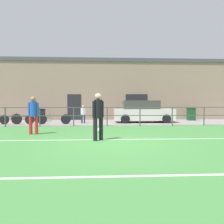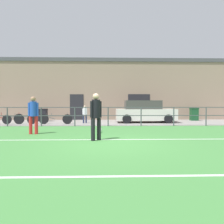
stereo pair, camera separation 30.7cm
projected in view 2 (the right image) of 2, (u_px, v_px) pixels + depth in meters
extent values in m
cube|color=#478C42|center=(111.00, 144.00, 7.90)|extent=(60.00, 44.00, 0.04)
cube|color=white|center=(110.00, 140.00, 8.74)|extent=(36.00, 0.11, 0.00)
cube|color=white|center=(116.00, 176.00, 4.36)|extent=(36.00, 0.11, 0.00)
cube|color=gray|center=(108.00, 122.00, 16.39)|extent=(48.00, 5.00, 0.02)
cylinder|color=#474C51|center=(7.00, 117.00, 13.68)|extent=(0.07, 0.07, 1.15)
cylinder|color=#474C51|center=(41.00, 117.00, 13.74)|extent=(0.07, 0.07, 1.15)
cylinder|color=#474C51|center=(75.00, 117.00, 13.81)|extent=(0.07, 0.07, 1.15)
cylinder|color=#474C51|center=(108.00, 117.00, 13.87)|extent=(0.07, 0.07, 1.15)
cylinder|color=#474C51|center=(141.00, 116.00, 13.94)|extent=(0.07, 0.07, 1.15)
cylinder|color=#474C51|center=(174.00, 116.00, 14.00)|extent=(0.07, 0.07, 1.15)
cylinder|color=#474C51|center=(206.00, 116.00, 14.07)|extent=(0.07, 0.07, 1.15)
cube|color=#474C51|center=(108.00, 107.00, 13.85)|extent=(36.00, 0.04, 0.04)
cube|color=#474C51|center=(108.00, 116.00, 13.87)|extent=(36.00, 0.04, 0.04)
cube|color=gray|center=(107.00, 92.00, 19.99)|extent=(28.00, 2.40, 4.77)
cube|color=#232328|center=(77.00, 107.00, 18.75)|extent=(1.10, 0.04, 2.10)
cube|color=#232328|center=(139.00, 101.00, 18.90)|extent=(1.80, 0.04, 1.10)
cube|color=#4C4C51|center=(107.00, 62.00, 19.89)|extent=(28.00, 2.56, 0.30)
cylinder|color=black|center=(99.00, 129.00, 8.63)|extent=(0.15, 0.15, 0.83)
cylinder|color=black|center=(93.00, 129.00, 8.48)|extent=(0.15, 0.15, 0.83)
cylinder|color=black|center=(96.00, 109.00, 8.52)|extent=(0.31, 0.31, 0.69)
sphere|color=tan|center=(96.00, 96.00, 8.51)|extent=(0.23, 0.23, 0.23)
cylinder|color=black|center=(100.00, 109.00, 8.63)|extent=(0.11, 0.11, 0.61)
cylinder|color=black|center=(92.00, 109.00, 8.42)|extent=(0.11, 0.11, 0.61)
cylinder|color=red|center=(36.00, 125.00, 10.31)|extent=(0.15, 0.15, 0.80)
cylinder|color=red|center=(31.00, 125.00, 10.29)|extent=(0.15, 0.15, 0.80)
cylinder|color=blue|center=(33.00, 109.00, 10.27)|extent=(0.30, 0.30, 0.66)
sphere|color=#A37556|center=(33.00, 99.00, 10.26)|extent=(0.23, 0.23, 0.23)
cylinder|color=blue|center=(37.00, 109.00, 10.29)|extent=(0.10, 0.10, 0.59)
cylinder|color=blue|center=(29.00, 109.00, 10.26)|extent=(0.10, 0.10, 0.59)
sphere|color=white|center=(99.00, 130.00, 10.88)|extent=(0.23, 0.23, 0.23)
cylinder|color=#232D4C|center=(86.00, 119.00, 15.66)|extent=(0.10, 0.10, 0.57)
cylinder|color=#232D4C|center=(84.00, 119.00, 15.68)|extent=(0.10, 0.10, 0.57)
cylinder|color=white|center=(85.00, 111.00, 15.65)|extent=(0.21, 0.21, 0.47)
sphere|color=beige|center=(85.00, 107.00, 15.64)|extent=(0.16, 0.16, 0.16)
cylinder|color=white|center=(87.00, 111.00, 15.64)|extent=(0.07, 0.07, 0.42)
cylinder|color=white|center=(83.00, 111.00, 15.66)|extent=(0.07, 0.07, 0.42)
cube|color=silver|center=(146.00, 115.00, 16.23)|extent=(4.13, 1.66, 0.79)
cube|color=#43413E|center=(143.00, 105.00, 16.19)|extent=(2.48, 1.40, 0.60)
cylinder|color=black|center=(127.00, 119.00, 15.40)|extent=(0.60, 0.18, 0.60)
cylinder|color=black|center=(168.00, 119.00, 15.49)|extent=(0.60, 0.18, 0.60)
cylinder|color=black|center=(125.00, 117.00, 16.99)|extent=(0.60, 0.18, 0.60)
cylinder|color=black|center=(162.00, 117.00, 17.08)|extent=(0.60, 0.18, 0.60)
cylinder|color=black|center=(19.00, 119.00, 14.89)|extent=(0.68, 0.04, 0.68)
cube|color=maroon|center=(6.00, 116.00, 14.86)|extent=(1.30, 0.04, 0.04)
cylinder|color=maroon|center=(1.00, 114.00, 14.85)|extent=(0.03, 0.03, 0.20)
cylinder|color=maroon|center=(19.00, 114.00, 14.88)|extent=(0.03, 0.03, 0.28)
cylinder|color=black|center=(7.00, 119.00, 14.87)|extent=(0.61, 0.04, 0.61)
cylinder|color=black|center=(32.00, 119.00, 14.92)|extent=(0.61, 0.04, 0.61)
cube|color=#4C5156|center=(19.00, 116.00, 14.89)|extent=(1.25, 0.04, 0.04)
cube|color=#4C5156|center=(13.00, 118.00, 14.88)|extent=(0.78, 0.03, 0.22)
cylinder|color=#4C5156|center=(15.00, 115.00, 14.88)|extent=(0.03, 0.03, 0.20)
cylinder|color=#4C5156|center=(32.00, 115.00, 14.91)|extent=(0.03, 0.03, 0.28)
cylinder|color=black|center=(44.00, 119.00, 14.95)|extent=(0.64, 0.04, 0.64)
cylinder|color=black|center=(67.00, 119.00, 15.00)|extent=(0.64, 0.04, 0.64)
cube|color=#4C5156|center=(56.00, 116.00, 14.96)|extent=(1.19, 0.04, 0.04)
cube|color=#4C5156|center=(50.00, 118.00, 14.95)|extent=(0.74, 0.03, 0.23)
cylinder|color=#4C5156|center=(51.00, 114.00, 14.95)|extent=(0.03, 0.03, 0.20)
cylinder|color=#4C5156|center=(67.00, 115.00, 14.98)|extent=(0.03, 0.03, 0.28)
cube|color=black|center=(43.00, 115.00, 17.32)|extent=(0.64, 0.54, 0.86)
cube|color=black|center=(43.00, 109.00, 17.30)|extent=(0.68, 0.58, 0.08)
cube|color=#194C28|center=(194.00, 115.00, 18.04)|extent=(0.57, 0.47, 0.90)
cube|color=#143D20|center=(194.00, 108.00, 18.02)|extent=(0.60, 0.51, 0.08)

